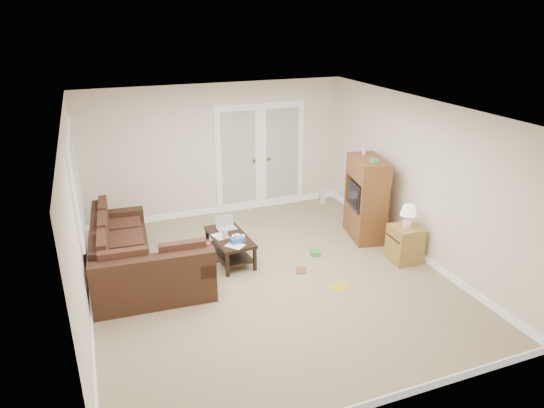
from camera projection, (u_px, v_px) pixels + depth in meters
name	position (u px, v px, depth m)	size (l,w,h in m)	color
floor	(269.00, 278.00, 7.19)	(5.50, 5.50, 0.00)	tan
ceiling	(268.00, 110.00, 6.27)	(5.00, 5.50, 0.02)	silver
wall_left	(77.00, 226.00, 5.90)	(0.02, 5.50, 2.50)	white
wall_right	(418.00, 179.00, 7.56)	(0.02, 5.50, 2.50)	white
wall_back	(217.00, 151.00, 9.12)	(5.00, 0.02, 2.50)	white
wall_front	(376.00, 303.00, 4.35)	(5.00, 0.02, 2.50)	white
baseboards	(269.00, 275.00, 7.18)	(5.00, 5.50, 0.10)	white
french_doors	(261.00, 158.00, 9.45)	(1.80, 0.05, 2.13)	white
window_left	(76.00, 178.00, 6.67)	(0.05, 1.92, 1.42)	white
sectional_sofa	(134.00, 261.00, 7.08)	(1.68, 2.55, 0.76)	#3C2317
coffee_table	(230.00, 246.00, 7.66)	(0.59, 1.07, 0.70)	black
tv_armoire	(366.00, 198.00, 8.28)	(0.65, 0.97, 1.53)	brown
side_cabinet	(405.00, 241.00, 7.59)	(0.46, 0.46, 0.95)	olive
space_heater	(322.00, 196.00, 9.96)	(0.12, 0.10, 0.29)	white
floor_magazine	(340.00, 287.00, 6.96)	(0.29, 0.22, 0.01)	gold
floor_greenbox	(315.00, 252.00, 7.88)	(0.14, 0.19, 0.07)	#449749
floor_book	(296.00, 270.00, 7.41)	(0.15, 0.21, 0.02)	brown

